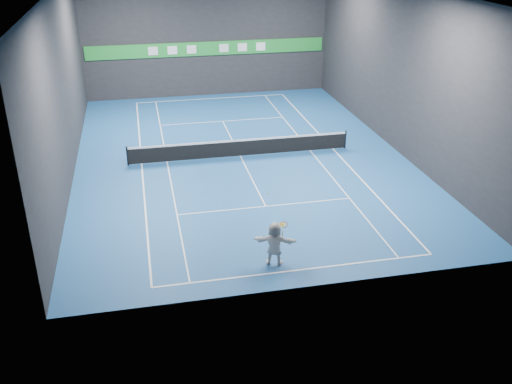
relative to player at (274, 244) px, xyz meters
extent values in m
plane|color=#184B88|center=(0.78, 11.26, -0.90)|extent=(26.00, 26.00, 0.00)
cube|color=black|center=(0.78, 24.26, 3.60)|extent=(18.00, 0.10, 9.00)
cube|color=black|center=(0.78, -1.74, 3.60)|extent=(18.00, 0.10, 9.00)
cube|color=black|center=(-8.22, 11.26, 3.60)|extent=(0.10, 26.00, 9.00)
cube|color=black|center=(9.78, 11.26, 3.60)|extent=(0.10, 26.00, 9.00)
cube|color=white|center=(0.78, -0.63, -0.89)|extent=(10.98, 0.08, 0.01)
cube|color=white|center=(0.78, 23.15, -0.89)|extent=(10.98, 0.08, 0.01)
cube|color=white|center=(-4.71, 11.26, -0.89)|extent=(0.08, 23.78, 0.01)
cube|color=white|center=(6.27, 11.26, -0.89)|extent=(0.08, 23.78, 0.01)
cube|color=white|center=(-3.33, 11.26, -0.89)|extent=(0.06, 23.78, 0.01)
cube|color=white|center=(4.89, 11.26, -0.89)|extent=(0.06, 23.78, 0.01)
cube|color=white|center=(0.78, 4.86, -0.89)|extent=(8.23, 0.06, 0.01)
cube|color=white|center=(0.78, 17.66, -0.89)|extent=(8.23, 0.06, 0.01)
cube|color=white|center=(0.78, 11.26, -0.89)|extent=(0.06, 12.80, 0.01)
imported|color=white|center=(0.00, 0.00, 0.00)|extent=(1.74, 1.05, 1.79)
sphere|color=#C4F128|center=(-0.22, 0.18, 2.06)|extent=(0.06, 0.06, 0.06)
cylinder|color=black|center=(-5.42, 11.26, -0.36)|extent=(0.10, 0.10, 1.07)
cylinder|color=black|center=(6.98, 11.26, -0.36)|extent=(0.10, 0.10, 1.07)
cube|color=black|center=(0.78, 11.26, -0.43)|extent=(12.40, 0.03, 0.86)
cube|color=white|center=(0.78, 11.26, 0.05)|extent=(12.40, 0.04, 0.10)
cube|color=green|center=(0.78, 24.20, 2.60)|extent=(17.64, 0.06, 1.00)
cube|color=silver|center=(-3.22, 24.14, 2.60)|extent=(0.70, 0.04, 0.60)
cube|color=white|center=(-1.82, 24.14, 2.60)|extent=(0.70, 0.04, 0.60)
cube|color=white|center=(-0.42, 24.14, 2.60)|extent=(0.70, 0.04, 0.60)
cube|color=white|center=(1.98, 24.14, 2.60)|extent=(0.70, 0.04, 0.60)
cube|color=white|center=(3.38, 24.14, 2.60)|extent=(0.70, 0.04, 0.60)
cube|color=white|center=(4.78, 24.14, 2.60)|extent=(0.70, 0.04, 0.60)
torus|color=red|center=(0.37, 0.05, 0.75)|extent=(0.38, 0.35, 0.17)
cylinder|color=#BCC545|center=(0.29, 0.05, 0.76)|extent=(0.33, 0.32, 0.13)
cylinder|color=red|center=(0.31, 0.05, 0.72)|extent=(0.09, 0.11, 0.18)
cylinder|color=yellow|center=(0.31, 0.03, 0.40)|extent=(0.06, 0.11, 0.26)
camera|label=1|loc=(-4.58, -18.15, 11.04)|focal=40.00mm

